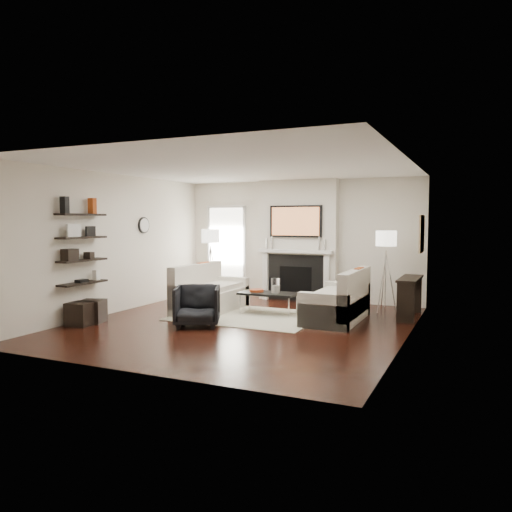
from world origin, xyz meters
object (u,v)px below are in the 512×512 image
at_px(coffee_table, 268,294).
at_px(lamp_right_shade, 386,238).
at_px(armchair, 197,304).
at_px(ottoman_near, 92,311).
at_px(loveseat_right_base, 336,309).
at_px(lamp_left_shade, 211,236).
at_px(loveseat_left_base, 211,300).

bearing_deg(coffee_table, lamp_right_shade, 30.73).
bearing_deg(armchair, lamp_right_shade, 19.45).
xyz_separation_m(armchair, lamp_right_shade, (2.68, 2.67, 1.07)).
relative_size(armchair, ottoman_near, 1.90).
distance_m(loveseat_right_base, armchair, 2.50).
relative_size(lamp_left_shade, ottoman_near, 1.00).
height_order(loveseat_left_base, ottoman_near, loveseat_left_base).
height_order(armchair, lamp_left_shade, lamp_left_shade).
height_order(coffee_table, lamp_right_shade, lamp_right_shade).
bearing_deg(lamp_right_shade, loveseat_left_base, -157.34).
relative_size(coffee_table, lamp_left_shade, 2.75).
height_order(loveseat_right_base, lamp_left_shade, lamp_left_shade).
xyz_separation_m(lamp_left_shade, lamp_right_shade, (3.90, 0.06, 0.00)).
distance_m(lamp_right_shade, ottoman_near, 5.67).
bearing_deg(loveseat_left_base, coffee_table, 6.83).
bearing_deg(ottoman_near, coffee_table, 38.46).
bearing_deg(loveseat_left_base, loveseat_right_base, 2.28).
bearing_deg(ottoman_near, lamp_right_shade, 35.22).
bearing_deg(loveseat_right_base, lamp_left_shade, 160.22).
xyz_separation_m(loveseat_left_base, lamp_left_shade, (-0.72, 1.27, 1.24)).
relative_size(loveseat_left_base, loveseat_right_base, 1.00).
bearing_deg(loveseat_right_base, ottoman_near, -153.09).
xyz_separation_m(loveseat_left_base, ottoman_near, (-1.34, -1.86, -0.01)).
distance_m(coffee_table, ottoman_near, 3.23).
distance_m(loveseat_left_base, ottoman_near, 2.29).
height_order(coffee_table, ottoman_near, coffee_table).
bearing_deg(armchair, loveseat_right_base, 9.96).
bearing_deg(loveseat_left_base, lamp_right_shade, 22.66).
bearing_deg(loveseat_right_base, lamp_right_shade, 62.06).
bearing_deg(lamp_right_shade, armchair, -135.14).
xyz_separation_m(loveseat_right_base, lamp_right_shade, (0.65, 1.23, 1.24)).
height_order(lamp_right_shade, ottoman_near, lamp_right_shade).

